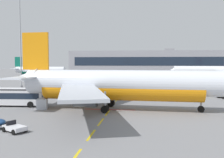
{
  "coord_description": "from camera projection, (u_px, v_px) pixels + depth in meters",
  "views": [
    {
      "loc": [
        23.35,
        -16.92,
        7.42
      ],
      "look_at": [
        17.39,
        29.32,
        4.31
      ],
      "focal_mm": 40.7,
      "sensor_mm": 36.0,
      "label": 1
    }
  ],
  "objects": [
    {
      "name": "apron_paint_markings",
      "position": [
        120.0,
        96.0,
        56.1
      ],
      "size": [
        8.0,
        98.46,
        0.01
      ],
      "color": "yellow",
      "rests_on": "ground"
    },
    {
      "name": "apron_light_mast_near",
      "position": [
        20.0,
        24.0,
        73.22
      ],
      "size": [
        1.8,
        1.8,
        30.22
      ],
      "color": "slate",
      "rests_on": "ground"
    },
    {
      "name": "uld_cargo_container",
      "position": [
        42.0,
        104.0,
        40.28
      ],
      "size": [
        1.93,
        1.9,
        1.6
      ],
      "color": "#B7BCC6",
      "rests_on": "ground"
    },
    {
      "name": "airliner_foreground",
      "position": [
        117.0,
        85.0,
        39.2
      ],
      "size": [
        34.76,
        34.6,
        12.2
      ],
      "color": "silver",
      "rests_on": "ground"
    },
    {
      "name": "airliner_mid_left",
      "position": [
        208.0,
        71.0,
        109.26
      ],
      "size": [
        32.13,
        31.98,
        11.28
      ],
      "color": "white",
      "rests_on": "ground"
    },
    {
      "name": "apron_shuttle_bus",
      "position": [
        10.0,
        96.0,
        42.93
      ],
      "size": [
        12.18,
        3.62,
        3.0
      ],
      "color": "silver",
      "rests_on": "ground"
    },
    {
      "name": "airliner_far_center",
      "position": [
        40.0,
        70.0,
        129.06
      ],
      "size": [
        28.76,
        28.65,
        10.1
      ],
      "color": "silver",
      "rests_on": "ground"
    },
    {
      "name": "terminal_satellite",
      "position": [
        146.0,
        62.0,
        164.34
      ],
      "size": [
        96.67,
        24.48,
        16.02
      ],
      "color": "gray",
      "rests_on": "ground"
    },
    {
      "name": "ground",
      "position": [
        222.0,
        97.0,
        54.7
      ],
      "size": [
        400.0,
        400.0,
        0.0
      ],
      "primitive_type": "plane",
      "color": "slate"
    }
  ]
}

